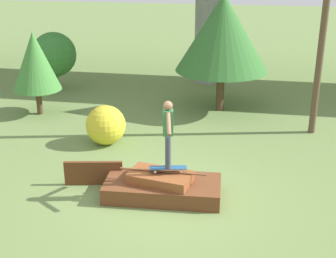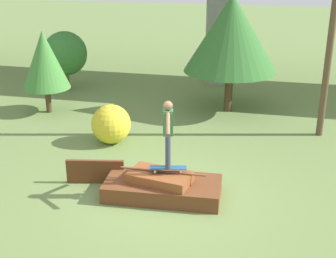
{
  "view_description": "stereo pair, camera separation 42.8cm",
  "coord_description": "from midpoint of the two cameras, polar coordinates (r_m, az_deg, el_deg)",
  "views": [
    {
      "loc": [
        1.78,
        -9.3,
        5.31
      ],
      "look_at": [
        0.12,
        0.01,
        1.66
      ],
      "focal_mm": 50.0,
      "sensor_mm": 36.0,
      "label": 1
    },
    {
      "loc": [
        2.2,
        -9.22,
        5.31
      ],
      "look_at": [
        0.12,
        0.01,
        1.66
      ],
      "focal_mm": 50.0,
      "sensor_mm": 36.0,
      "label": 2
    }
  ],
  "objects": [
    {
      "name": "skateboard",
      "position": [
        10.51,
        -1.17,
        -4.77
      ],
      "size": [
        0.86,
        0.38,
        0.09
      ],
      "color": "#23517F",
      "rests_on": "scrap_pile"
    },
    {
      "name": "bush_yellow_flowering",
      "position": [
        13.6,
        -8.49,
        0.48
      ],
      "size": [
        1.15,
        1.15,
        1.15
      ],
      "color": "gold",
      "rests_on": "ground_plane"
    },
    {
      "name": "tree_behind_left",
      "position": [
        19.06,
        -14.36,
        8.78
      ],
      "size": [
        1.74,
        1.74,
        2.33
      ],
      "color": "brown",
      "rests_on": "ground_plane"
    },
    {
      "name": "scrap_plank_loose",
      "position": [
        11.41,
        -10.13,
        -5.33
      ],
      "size": [
        1.38,
        0.35,
        0.6
      ],
      "color": "#5B3319",
      "rests_on": "ground_plane"
    },
    {
      "name": "tree_behind_right",
      "position": [
        15.96,
        5.89,
        11.57
      ],
      "size": [
        3.14,
        3.14,
        3.99
      ],
      "color": "#4C3823",
      "rests_on": "ground_plane"
    },
    {
      "name": "tree_mid_back",
      "position": [
        16.28,
        -16.64,
        7.9
      ],
      "size": [
        1.61,
        1.61,
        2.82
      ],
      "color": "#4C3823",
      "rests_on": "ground_plane"
    },
    {
      "name": "skater",
      "position": [
        10.14,
        -1.21,
        -0.14
      ],
      "size": [
        0.34,
        1.16,
        1.56
      ],
      "color": "#383D4C",
      "rests_on": "skateboard"
    },
    {
      "name": "ground_plane",
      "position": [
        10.86,
        -1.79,
        -8.18
      ],
      "size": [
        80.0,
        80.0,
        0.0
      ],
      "primitive_type": "plane",
      "color": "olive"
    },
    {
      "name": "scrap_pile",
      "position": [
        10.74,
        -1.86,
        -7.07
      ],
      "size": [
        2.69,
        1.34,
        0.65
      ],
      "color": "brown",
      "rests_on": "ground_plane"
    }
  ]
}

